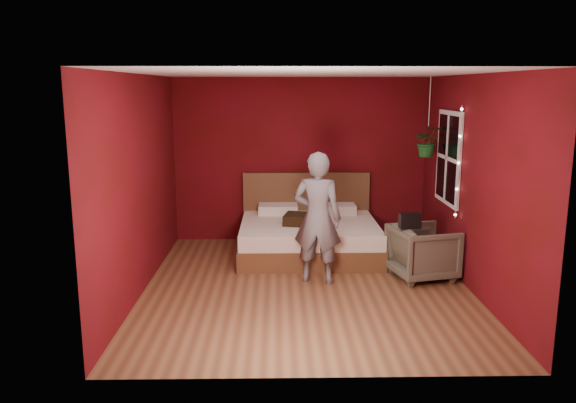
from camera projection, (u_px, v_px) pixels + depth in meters
The scene contains 10 objects.
floor at pixel (307, 286), 7.01m from camera, with size 4.50×4.50×0.00m, color brown.
room_walls at pixel (307, 153), 6.67m from camera, with size 4.04×4.54×2.62m.
window at pixel (448, 158), 7.63m from camera, with size 0.05×0.97×1.27m.
fairy_lights at pixel (458, 163), 7.11m from camera, with size 0.04×0.04×1.45m.
bed at pixel (309, 234), 8.36m from camera, with size 2.02×1.71×1.11m.
person at pixel (317, 218), 7.03m from camera, with size 0.61×0.40×1.67m, color slate.
armchair at pixel (423, 252), 7.26m from camera, with size 0.74×0.76×0.69m, color #656350.
handbag at pixel (410, 221), 7.09m from camera, with size 0.26×0.13×0.19m, color black.
throw_pillow at pixel (299, 219), 8.08m from camera, with size 0.41×0.41×0.15m, color #2F1F0F.
hanging_plant at pixel (428, 142), 7.99m from camera, with size 0.41×0.37×1.14m.
Camera 1 is at (-0.35, -6.65, 2.44)m, focal length 35.00 mm.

